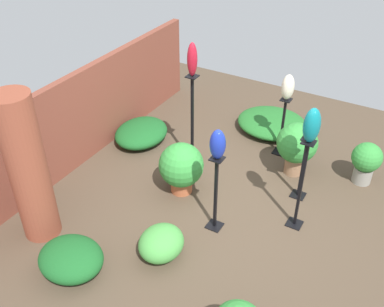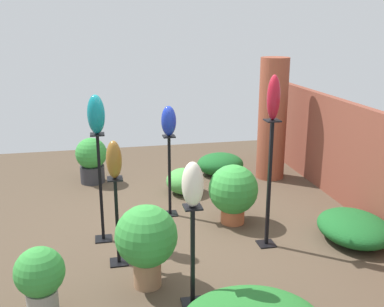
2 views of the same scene
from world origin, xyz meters
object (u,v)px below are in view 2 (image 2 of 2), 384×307
(pedestal_bronze, at_px, (117,226))
(potted_plant_front_left, at_px, (40,278))
(pedestal_ruby, at_px, (269,189))
(pedestal_cobalt, at_px, (170,179))
(pedestal_ivory, at_px, (193,261))
(pedestal_teal, at_px, (101,193))
(brick_pillar, at_px, (272,119))
(art_vase_ruby, at_px, (274,97))
(art_vase_ivory, at_px, (193,184))
(potted_plant_back_center, at_px, (92,159))
(potted_plant_near_pillar, at_px, (233,191))
(art_vase_bronze, at_px, (114,160))
(art_vase_cobalt, at_px, (169,121))
(art_vase_teal, at_px, (96,114))
(potted_plant_mid_left, at_px, (146,239))

(pedestal_bronze, xyz_separation_m, potted_plant_front_left, (0.80, -0.71, -0.06))
(pedestal_ruby, bearing_deg, pedestal_cobalt, -138.26)
(pedestal_ivory, distance_m, pedestal_teal, 1.70)
(brick_pillar, relative_size, art_vase_ruby, 4.08)
(pedestal_ivory, distance_m, potted_plant_front_left, 1.35)
(brick_pillar, height_order, art_vase_ivory, brick_pillar)
(potted_plant_back_center, bearing_deg, art_vase_ivory, 14.38)
(pedestal_bronze, height_order, potted_plant_near_pillar, pedestal_bronze)
(pedestal_cobalt, distance_m, art_vase_bronze, 1.55)
(art_vase_ruby, distance_m, potted_plant_near_pillar, 1.50)
(potted_plant_back_center, distance_m, potted_plant_front_left, 3.53)
(art_vase_cobalt, bearing_deg, pedestal_ruby, 41.74)
(pedestal_ivory, distance_m, potted_plant_back_center, 3.73)
(art_vase_teal, relative_size, art_vase_bronze, 1.11)
(art_vase_ruby, bearing_deg, art_vase_teal, -105.54)
(pedestal_ruby, distance_m, art_vase_ivory, 1.55)
(potted_plant_mid_left, bearing_deg, pedestal_ivory, 43.14)
(potted_plant_near_pillar, distance_m, potted_plant_front_left, 2.71)
(art_vase_bronze, bearing_deg, potted_plant_front_left, -41.76)
(pedestal_bronze, relative_size, potted_plant_near_pillar, 1.25)
(brick_pillar, relative_size, potted_plant_front_left, 3.02)
(pedestal_teal, height_order, potted_plant_near_pillar, pedestal_teal)
(pedestal_teal, relative_size, art_vase_ruby, 2.69)
(pedestal_teal, relative_size, potted_plant_front_left, 1.99)
(art_vase_teal, xyz_separation_m, potted_plant_back_center, (-2.12, -0.13, -1.14))
(pedestal_ruby, distance_m, art_vase_teal, 2.14)
(pedestal_bronze, distance_m, art_vase_ruby, 2.17)
(art_vase_bronze, xyz_separation_m, potted_plant_front_left, (0.80, -0.71, -0.80))
(pedestal_bronze, distance_m, art_vase_ivory, 1.33)
(brick_pillar, distance_m, art_vase_ivory, 3.86)
(pedestal_ruby, bearing_deg, art_vase_cobalt, -138.26)
(art_vase_cobalt, xyz_separation_m, art_vase_bronze, (1.17, -0.75, -0.13))
(pedestal_teal, height_order, potted_plant_back_center, pedestal_teal)
(art_vase_ivory, distance_m, art_vase_bronze, 1.10)
(pedestal_bronze, bearing_deg, art_vase_bronze, 180.00)
(pedestal_ruby, distance_m, pedestal_cobalt, 1.49)
(pedestal_ivory, distance_m, pedestal_cobalt, 2.08)
(pedestal_bronze, bearing_deg, potted_plant_back_center, -173.88)
(pedestal_bronze, distance_m, potted_plant_mid_left, 0.57)
(pedestal_ivory, relative_size, art_vase_ivory, 2.43)
(art_vase_bronze, bearing_deg, potted_plant_back_center, -173.88)
(pedestal_ivory, distance_m, art_vase_ruby, 1.97)
(art_vase_cobalt, relative_size, art_vase_bronze, 0.98)
(potted_plant_near_pillar, bearing_deg, art_vase_teal, -84.78)
(brick_pillar, relative_size, pedestal_bronze, 2.04)
(art_vase_teal, xyz_separation_m, art_vase_bronze, (0.60, 0.16, -0.36))
(pedestal_ruby, relative_size, art_vase_ivory, 3.71)
(brick_pillar, distance_m, potted_plant_back_center, 3.04)
(art_vase_ivory, relative_size, potted_plant_back_center, 0.54)
(potted_plant_near_pillar, bearing_deg, potted_plant_front_left, -55.28)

